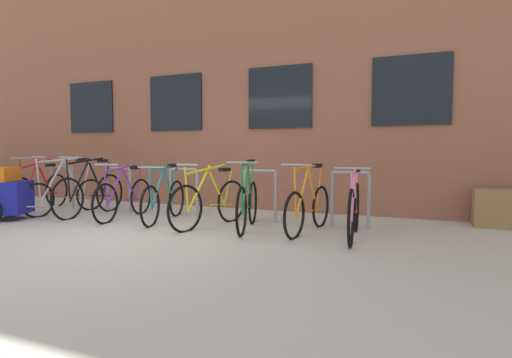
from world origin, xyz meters
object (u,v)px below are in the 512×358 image
object	(u,v)px
bicycle_teal	(164,199)
bicycle_green	(248,203)
bicycle_black	(90,193)
bicycle_red	(40,191)
bicycle_yellow	(210,202)
bicycle_purple	(124,197)
planter_box	(498,208)
bicycle_pink	(354,209)
bicycle_orange	(309,207)
bicycle_silver	(66,193)

from	to	relation	value
bicycle_teal	bicycle_green	bearing A→B (deg)	-4.13
bicycle_black	bicycle_red	bearing A→B (deg)	175.56
bicycle_green	bicycle_black	xyz separation A→B (m)	(-3.25, 0.11, 0.01)
bicycle_yellow	bicycle_teal	world-z (taller)	bicycle_yellow
bicycle_purple	planter_box	distance (m)	6.16
bicycle_pink	bicycle_red	bearing A→B (deg)	177.84
bicycle_yellow	bicycle_purple	distance (m)	1.77
bicycle_red	bicycle_purple	world-z (taller)	bicycle_red
bicycle_pink	bicycle_teal	world-z (taller)	bicycle_pink
bicycle_purple	bicycle_green	bearing A→B (deg)	-1.46
bicycle_yellow	bicycle_teal	size ratio (longest dim) A/B	1.02
bicycle_purple	bicycle_orange	distance (m)	3.33
bicycle_silver	bicycle_orange	world-z (taller)	bicycle_silver
bicycle_yellow	bicycle_orange	xyz separation A→B (m)	(1.56, 0.15, -0.01)
bicycle_red	bicycle_pink	world-z (taller)	bicycle_red
bicycle_purple	bicycle_black	distance (m)	0.84
bicycle_red	bicycle_teal	size ratio (longest dim) A/B	1.00
bicycle_red	bicycle_pink	distance (m)	6.28
bicycle_orange	bicycle_pink	xyz separation A→B (m)	(0.68, -0.14, 0.02)
bicycle_yellow	bicycle_green	bearing A→B (deg)	2.13
bicycle_green	bicycle_black	bearing A→B (deg)	178.08
bicycle_red	bicycle_orange	bearing A→B (deg)	-1.01
bicycle_pink	planter_box	world-z (taller)	bicycle_pink
bicycle_purple	bicycle_silver	distance (m)	1.44
bicycle_black	planter_box	xyz separation A→B (m)	(6.80, 1.51, -0.11)
bicycle_yellow	planter_box	distance (m)	4.50
bicycle_orange	bicycle_red	bearing A→B (deg)	178.99
bicycle_silver	planter_box	xyz separation A→B (m)	(7.40, 1.52, -0.08)
bicycle_yellow	bicycle_pink	world-z (taller)	bicycle_yellow
bicycle_pink	bicycle_silver	bearing A→B (deg)	178.80
bicycle_purple	bicycle_black	bearing A→B (deg)	176.75
bicycle_red	bicycle_black	xyz separation A→B (m)	(1.43, -0.11, 0.02)
bicycle_purple	bicycle_pink	xyz separation A→B (m)	(4.01, -0.08, 0.02)
bicycle_pink	planter_box	bearing A→B (deg)	39.99
bicycle_yellow	bicycle_green	distance (m)	0.64
bicycle_red	bicycle_yellow	world-z (taller)	bicycle_red
bicycle_yellow	bicycle_purple	bearing A→B (deg)	177.25
bicycle_green	bicycle_pink	xyz separation A→B (m)	(1.60, -0.02, 0.00)
bicycle_purple	bicycle_pink	bearing A→B (deg)	-1.11
bicycle_pink	bicycle_orange	bearing A→B (deg)	168.49
bicycle_red	bicycle_black	world-z (taller)	bicycle_black
bicycle_red	bicycle_green	size ratio (longest dim) A/B	1.04
bicycle_green	planter_box	bearing A→B (deg)	24.53
planter_box	bicycle_silver	bearing A→B (deg)	-168.36
bicycle_red	bicycle_black	size ratio (longest dim) A/B	0.95
bicycle_teal	bicycle_black	world-z (taller)	bicycle_black
bicycle_green	bicycle_pink	world-z (taller)	bicycle_green
bicycle_black	bicycle_purple	bearing A→B (deg)	-3.25
bicycle_yellow	bicycle_silver	xyz separation A→B (m)	(-3.21, 0.12, -0.01)
bicycle_orange	planter_box	bearing A→B (deg)	29.71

